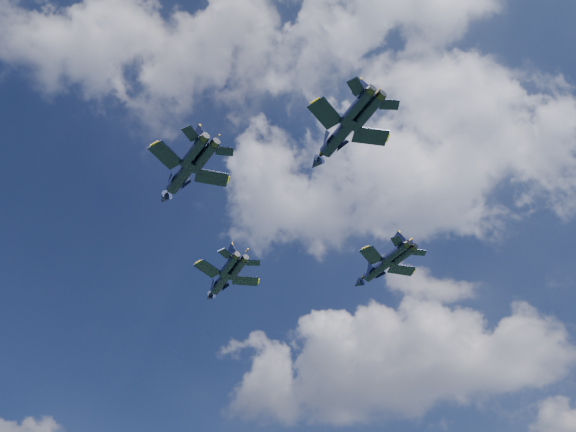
{
  "coord_description": "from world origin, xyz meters",
  "views": [
    {
      "loc": [
        19.72,
        -65.66,
        3.13
      ],
      "look_at": [
        -3.61,
        -4.6,
        64.68
      ],
      "focal_mm": 35.0,
      "sensor_mm": 36.0,
      "label": 1
    }
  ],
  "objects_px": {
    "jet_left": "(181,177)",
    "jet_slot": "(337,138)",
    "jet_right": "(377,269)",
    "jet_lead": "(221,282)"
  },
  "relations": [
    {
      "from": "jet_right",
      "to": "jet_slot",
      "type": "distance_m",
      "value": 29.34
    },
    {
      "from": "jet_lead",
      "to": "jet_slot",
      "type": "xyz_separation_m",
      "value": [
        30.42,
        -25.33,
        -0.6
      ]
    },
    {
      "from": "jet_slot",
      "to": "jet_right",
      "type": "bearing_deg",
      "value": 41.91
    },
    {
      "from": "jet_right",
      "to": "jet_lead",
      "type": "bearing_deg",
      "value": 131.49
    },
    {
      "from": "jet_lead",
      "to": "jet_slot",
      "type": "bearing_deg",
      "value": -89.3
    },
    {
      "from": "jet_lead",
      "to": "jet_right",
      "type": "distance_m",
      "value": 28.88
    },
    {
      "from": "jet_left",
      "to": "jet_slot",
      "type": "xyz_separation_m",
      "value": [
        23.05,
        2.69,
        1.91
      ]
    },
    {
      "from": "jet_left",
      "to": "jet_slot",
      "type": "height_order",
      "value": "jet_slot"
    },
    {
      "from": "jet_right",
      "to": "jet_slot",
      "type": "relative_size",
      "value": 0.95
    },
    {
      "from": "jet_slot",
      "to": "jet_left",
      "type": "bearing_deg",
      "value": 134.87
    }
  ]
}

